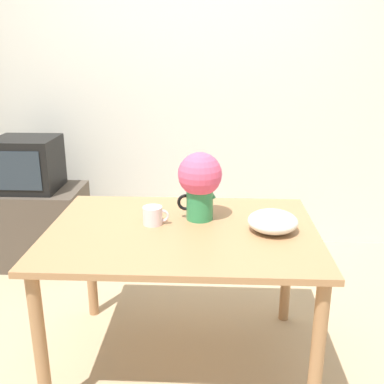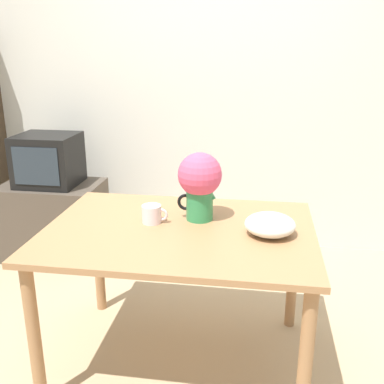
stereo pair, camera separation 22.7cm
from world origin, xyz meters
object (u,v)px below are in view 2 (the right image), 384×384
Objects in this scene: coffee_mug at (152,214)px; tv_set at (48,160)px; flower_vase at (200,182)px; white_bowl at (270,225)px.

tv_set is at bearing 135.06° from coffee_mug.
tv_set is (-1.30, 0.99, -0.18)m from flower_vase.
flower_vase is at bearing 157.56° from white_bowl.
tv_set is (-1.66, 1.14, -0.03)m from white_bowl.
tv_set reaches higher than coffee_mug.
flower_vase is at bearing 20.31° from coffee_mug.
tv_set is at bearing 142.83° from flower_vase.
flower_vase is 0.41m from white_bowl.
flower_vase is 0.29m from coffee_mug.
flower_vase is 1.65m from tv_set.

